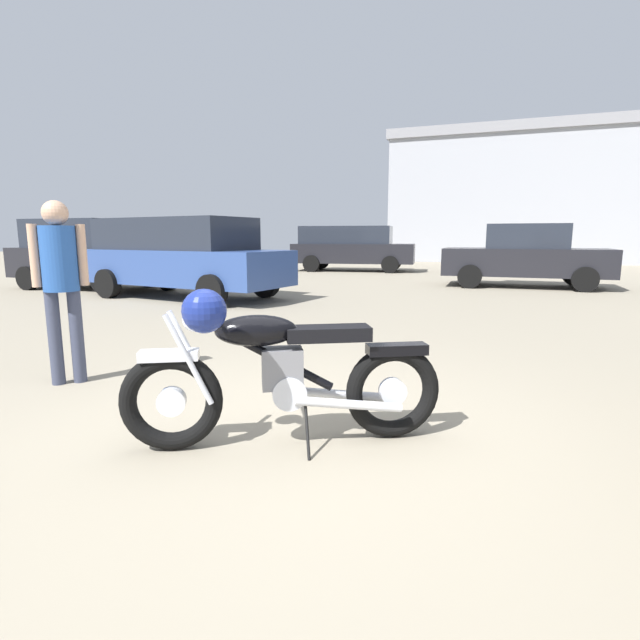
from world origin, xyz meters
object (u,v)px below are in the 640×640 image
(silver_sedan_mid, at_px, (182,255))
(red_hatchback_near, at_px, (178,248))
(vintage_motorcycle, at_px, (277,372))
(white_estate_far, at_px, (525,256))
(dark_sedan_left, at_px, (85,253))
(bystander, at_px, (60,273))
(pale_sedan_back, at_px, (351,247))

(silver_sedan_mid, relative_size, red_hatchback_near, 1.01)
(vintage_motorcycle, bearing_deg, white_estate_far, -127.68)
(vintage_motorcycle, distance_m, silver_sedan_mid, 8.32)
(silver_sedan_mid, bearing_deg, dark_sedan_left, 176.69)
(bystander, distance_m, white_estate_far, 11.77)
(vintage_motorcycle, xyz_separation_m, dark_sedan_left, (-8.56, 7.51, 0.43))
(white_estate_far, bearing_deg, silver_sedan_mid, -145.24)
(vintage_motorcycle, relative_size, red_hatchback_near, 0.39)
(dark_sedan_left, bearing_deg, pale_sedan_back, 61.45)
(white_estate_far, bearing_deg, vintage_motorcycle, -100.09)
(dark_sedan_left, bearing_deg, red_hatchback_near, 95.49)
(pale_sedan_back, bearing_deg, dark_sedan_left, -125.30)
(vintage_motorcycle, distance_m, dark_sedan_left, 11.39)
(vintage_motorcycle, distance_m, red_hatchback_near, 15.07)
(vintage_motorcycle, bearing_deg, pale_sedan_back, -103.32)
(silver_sedan_mid, xyz_separation_m, red_hatchback_near, (-3.84, 5.56, 0.00))
(dark_sedan_left, relative_size, red_hatchback_near, 0.81)
(red_hatchback_near, bearing_deg, white_estate_far, -10.93)
(dark_sedan_left, distance_m, red_hatchback_near, 4.66)
(bystander, height_order, dark_sedan_left, dark_sedan_left)
(silver_sedan_mid, bearing_deg, vintage_motorcycle, -41.28)
(bystander, height_order, pale_sedan_back, pale_sedan_back)
(white_estate_far, height_order, pale_sedan_back, pale_sedan_back)
(pale_sedan_back, bearing_deg, white_estate_far, -42.87)
(silver_sedan_mid, xyz_separation_m, pale_sedan_back, (1.41, 9.45, 0.00))
(vintage_motorcycle, height_order, pale_sedan_back, pale_sedan_back)
(vintage_motorcycle, relative_size, bystander, 1.15)
(vintage_motorcycle, xyz_separation_m, bystander, (-2.38, 0.67, 0.53))
(bystander, height_order, red_hatchback_near, red_hatchback_near)
(bystander, xyz_separation_m, dark_sedan_left, (-6.18, 6.83, -0.10))
(silver_sedan_mid, bearing_deg, white_estate_far, 44.54)
(silver_sedan_mid, bearing_deg, bystander, -54.47)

